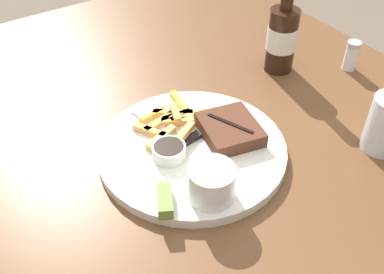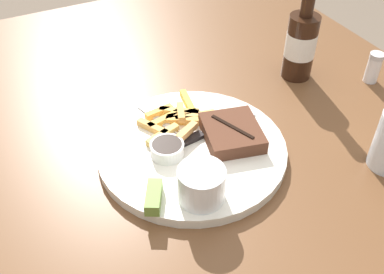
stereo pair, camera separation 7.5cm
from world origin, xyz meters
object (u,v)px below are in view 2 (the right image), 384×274
Objects in this scene: dinner_plate at (192,150)px; coleslaw_cup at (201,183)px; salt_shaker at (374,67)px; beer_bottle at (301,43)px; steak_portion at (232,133)px; knife_utensil at (209,132)px; dipping_sauce_cup at (166,147)px; pickle_spear at (154,197)px; fork_utensil at (161,121)px.

coleslaw_cup reaches higher than dinner_plate.
beer_bottle is at bearing -124.50° from salt_shaker.
steak_portion is at bearing 79.27° from dinner_plate.
knife_utensil is 0.39m from salt_shaker.
dipping_sauce_cup is (-0.02, -0.12, -0.00)m from steak_portion.
steak_portion reaches higher than pickle_spear.
salt_shaker is (-0.14, 0.47, -0.02)m from coleslaw_cup.
pickle_spear is 0.46m from beer_bottle.
fork_utensil is (-0.17, 0.08, -0.01)m from pickle_spear.
dinner_plate is 0.14m from pickle_spear.
pickle_spear is 0.37× the size of knife_utensil.
knife_utensil is (-0.10, 0.15, -0.01)m from pickle_spear.
salt_shaker reaches higher than dipping_sauce_cup.
coleslaw_cup reaches higher than knife_utensil.
beer_bottle is (-0.21, 0.41, 0.05)m from pickle_spear.
fork_utensil is at bearing -83.44° from beer_bottle.
dinner_plate is 0.05m from knife_utensil.
fork_utensil reaches higher than dinner_plate.
coleslaw_cup is at bearing 70.82° from pickle_spear.
dinner_plate is at bearing 0.00° from fork_utensil.
salt_shaker is (-0.03, 0.48, 0.00)m from dipping_sauce_cup.
coleslaw_cup is at bearing -73.34° from salt_shaker.
beer_bottle is (-0.10, 0.27, 0.06)m from knife_utensil.
beer_bottle reaches higher than coleslaw_cup.
salt_shaker reaches higher than steak_portion.
dinner_plate is at bearing -100.73° from steak_portion.
steak_portion is 1.88× the size of salt_shaker.
knife_utensil is 0.76× the size of beer_bottle.
coleslaw_cup is 0.11m from dipping_sauce_cup.
beer_bottle reaches higher than pickle_spear.
salt_shaker is (-0.02, 0.39, 0.01)m from knife_utensil.
fork_utensil is 0.60× the size of beer_bottle.
pickle_spear is (-0.02, -0.07, -0.02)m from coleslaw_cup.
beer_bottle is (-0.04, 0.33, 0.06)m from fork_utensil.
beer_bottle is at bearing 13.87° from knife_utensil.
dinner_plate is at bearing 160.27° from coleslaw_cup.
steak_portion reaches higher than knife_utensil.
salt_shaker is at bearing 55.50° from beer_bottle.
knife_utensil is (-0.01, 0.09, -0.01)m from dipping_sauce_cup.
dipping_sauce_cup is 0.43× the size of fork_utensil.
dinner_plate is 0.07m from steak_portion.
dinner_plate is at bearing 84.67° from dipping_sauce_cup.
knife_utensil is at bearing 29.03° from fork_utensil.
pickle_spear reaches higher than knife_utensil.
knife_utensil is 0.29m from beer_bottle.
pickle_spear is at bearing -63.54° from beer_bottle.
coleslaw_cup reaches higher than salt_shaker.
dinner_plate is at bearing -68.57° from beer_bottle.
coleslaw_cup is 0.15m from knife_utensil.
knife_utensil is at bearing 124.83° from pickle_spear.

